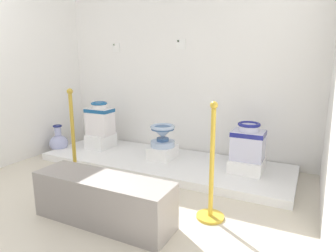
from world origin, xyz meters
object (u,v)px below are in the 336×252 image
info_placard_first (116,47)px  info_placard_second (181,44)px  antique_toilet_squat_floral (100,118)px  stanchion_post_near_right (211,183)px  plinth_block_rightmost (163,152)px  plinth_block_pale_glazed (247,165)px  antique_toilet_pale_glazed (248,141)px  antique_toilet_rightmost (163,134)px  stanchion_post_near_left (75,157)px  decorative_vase_corner (59,142)px  museum_bench (103,200)px  plinth_block_squat_floral (101,141)px

info_placard_first → info_placard_second: bearing=0.0°
antique_toilet_squat_floral → stanchion_post_near_right: stanchion_post_near_right is taller
plinth_block_rightmost → antique_toilet_squat_floral: bearing=177.7°
plinth_block_pale_glazed → antique_toilet_pale_glazed: antique_toilet_pale_glazed is taller
antique_toilet_pale_glazed → antique_toilet_rightmost: bearing=-178.7°
antique_toilet_squat_floral → info_placard_first: info_placard_first is taller
antique_toilet_pale_glazed → info_placard_first: size_ratio=3.24×
info_placard_second → stanchion_post_near_left: 2.01m
info_placard_first → info_placard_second: (1.06, 0.00, 0.02)m
antique_toilet_squat_floral → decorative_vase_corner: antique_toilet_squat_floral is taller
antique_toilet_pale_glazed → info_placard_first: (-2.11, 0.47, 1.08)m
plinth_block_rightmost → stanchion_post_near_left: (-0.61, -0.94, 0.12)m
plinth_block_pale_glazed → antique_toilet_pale_glazed: size_ratio=0.88×
antique_toilet_squat_floral → museum_bench: (1.24, -1.51, -0.32)m
decorative_vase_corner → antique_toilet_rightmost: bearing=8.4°
plinth_block_squat_floral → plinth_block_pale_glazed: (2.11, -0.02, -0.03)m
stanchion_post_near_right → decorative_vase_corner: bearing=163.3°
antique_toilet_pale_glazed → info_placard_first: bearing=167.3°
plinth_block_rightmost → decorative_vase_corner: decorative_vase_corner is taller
info_placard_first → antique_toilet_rightmost: bearing=-25.7°
plinth_block_rightmost → info_placard_second: bearing=87.3°
antique_toilet_rightmost → decorative_vase_corner: bearing=-171.6°
antique_toilet_squat_floral → decorative_vase_corner: bearing=-153.4°
antique_toilet_squat_floral → plinth_block_rightmost: 1.10m
plinth_block_rightmost → museum_bench: size_ratio=0.30×
stanchion_post_near_left → stanchion_post_near_right: size_ratio=1.03×
stanchion_post_near_right → stanchion_post_near_left: bearing=177.6°
plinth_block_squat_floral → info_placard_first: info_placard_first is taller
antique_toilet_squat_floral → stanchion_post_near_right: size_ratio=0.46×
plinth_block_pale_glazed → stanchion_post_near_left: (-1.68, -0.97, 0.13)m
museum_bench → plinth_block_pale_glazed: bearing=59.5°
info_placard_first → stanchion_post_near_left: (0.43, -1.44, -1.23)m
info_placard_second → decorative_vase_corner: (-1.62, -0.74, -1.39)m
plinth_block_squat_floral → decorative_vase_corner: decorative_vase_corner is taller
plinth_block_squat_floral → antique_toilet_pale_glazed: bearing=-0.5°
stanchion_post_near_left → museum_bench: bearing=-33.0°
info_placard_first → plinth_block_rightmost: bearing=-25.7°
antique_toilet_rightmost → info_placard_second: 1.24m
plinth_block_squat_floral → plinth_block_rightmost: (1.04, -0.04, -0.02)m
plinth_block_squat_floral → museum_bench: 1.95m
info_placard_first → stanchion_post_near_left: size_ratio=0.12×
plinth_block_pale_glazed → stanchion_post_near_right: stanchion_post_near_right is taller
antique_toilet_squat_floral → info_placard_second: size_ratio=3.42×
antique_toilet_squat_floral → plinth_block_rightmost: (1.04, -0.04, -0.35)m
plinth_block_pale_glazed → decorative_vase_corner: bearing=-174.4°
antique_toilet_pale_glazed → decorative_vase_corner: size_ratio=1.01×
plinth_block_squat_floral → info_placard_second: (1.06, 0.46, 1.36)m
plinth_block_squat_floral → plinth_block_rightmost: size_ratio=1.01×
stanchion_post_near_left → plinth_block_squat_floral: bearing=113.8°
info_placard_second → decorative_vase_corner: info_placard_second is taller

